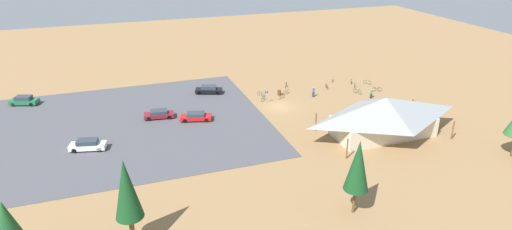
# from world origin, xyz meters

# --- Properties ---
(ground) EXTENTS (160.00, 160.00, 0.00)m
(ground) POSITION_xyz_m (0.00, 0.00, 0.00)
(ground) COLOR #937047
(ground) RESTS_ON ground
(parking_lot_asphalt) EXTENTS (43.21, 34.67, 0.05)m
(parking_lot_asphalt) POSITION_xyz_m (25.31, -0.69, 0.03)
(parking_lot_asphalt) COLOR #4C4C51
(parking_lot_asphalt) RESTS_ON ground
(bike_pavilion) EXTENTS (16.82, 9.09, 5.57)m
(bike_pavilion) POSITION_xyz_m (-9.56, 14.55, 3.19)
(bike_pavilion) COLOR beige
(bike_pavilion) RESTS_ON ground
(trash_bin) EXTENTS (0.60, 0.60, 0.90)m
(trash_bin) POSITION_xyz_m (-1.95, -4.91, 0.45)
(trash_bin) COLOR brown
(trash_bin) RESTS_ON ground
(lot_sign) EXTENTS (0.56, 0.08, 2.20)m
(lot_sign) POSITION_xyz_m (1.46, -2.18, 1.41)
(lot_sign) COLOR #99999E
(lot_sign) RESTS_ON ground
(pine_far_east) EXTENTS (2.51, 2.51, 8.69)m
(pine_far_east) POSITION_xyz_m (25.21, 26.44, 5.75)
(pine_far_east) COLOR brown
(pine_far_east) RESTS_ON ground
(pine_west) EXTENTS (2.48, 2.48, 8.12)m
(pine_west) POSITION_xyz_m (3.73, 28.97, 5.41)
(pine_west) COLOR brown
(pine_west) RESTS_ON ground
(bicycle_blue_front_row) EXTENTS (0.73, 1.58, 0.85)m
(bicycle_blue_front_row) POSITION_xyz_m (-15.22, -1.04, 0.37)
(bicycle_blue_front_row) COLOR black
(bicycle_blue_front_row) RESTS_ON ground
(bicycle_orange_edge_north) EXTENTS (1.50, 1.01, 0.88)m
(bicycle_orange_edge_north) POSITION_xyz_m (-1.69, -3.19, 0.40)
(bicycle_orange_edge_north) COLOR black
(bicycle_orange_edge_north) RESTS_ON ground
(bicycle_silver_near_porch) EXTENTS (0.86, 1.41, 0.81)m
(bicycle_silver_near_porch) POSITION_xyz_m (-19.62, -4.87, 0.35)
(bicycle_silver_near_porch) COLOR black
(bicycle_silver_near_porch) RESTS_ON ground
(bicycle_green_trailside) EXTENTS (1.00, 1.44, 0.80)m
(bicycle_green_trailside) POSITION_xyz_m (-16.50, -4.13, 0.36)
(bicycle_green_trailside) COLOR black
(bicycle_green_trailside) RESTS_ON ground
(bicycle_teal_by_bin) EXTENTS (0.79, 1.47, 0.79)m
(bicycle_teal_by_bin) POSITION_xyz_m (1.22, -5.55, 0.35)
(bicycle_teal_by_bin) COLOR black
(bicycle_teal_by_bin) RESTS_ON ground
(bicycle_yellow_edge_south) EXTENTS (0.86, 1.56, 0.83)m
(bicycle_yellow_edge_south) POSITION_xyz_m (-17.02, -6.21, 0.36)
(bicycle_yellow_edge_south) COLOR black
(bicycle_yellow_edge_south) RESTS_ON ground
(bicycle_black_back_row) EXTENTS (1.67, 0.66, 0.88)m
(bicycle_black_back_row) POSITION_xyz_m (-19.06, -0.93, 0.40)
(bicycle_black_back_row) COLOR black
(bicycle_black_back_row) RESTS_ON ground
(bicycle_purple_yard_front) EXTENTS (1.34, 1.11, 0.88)m
(bicycle_purple_yard_front) POSITION_xyz_m (1.49, -3.29, 0.38)
(bicycle_purple_yard_front) COLOR black
(bicycle_purple_yard_front) RESTS_ON ground
(bicycle_white_lone_west) EXTENTS (0.92, 1.56, 0.84)m
(bicycle_white_lone_west) POSITION_xyz_m (-14.18, -8.26, 0.38)
(bicycle_white_lone_west) COLOR black
(bicycle_white_lone_west) RESTS_ON ground
(bicycle_red_yard_left) EXTENTS (0.52, 1.66, 0.80)m
(bicycle_red_yard_left) POSITION_xyz_m (-11.31, -5.11, 0.38)
(bicycle_red_yard_left) COLOR black
(bicycle_red_yard_left) RESTS_ON ground
(bicycle_blue_yard_right) EXTENTS (0.89, 1.53, 0.86)m
(bicycle_blue_yard_right) POSITION_xyz_m (-4.67, -8.23, 0.40)
(bicycle_blue_yard_right) COLOR black
(bicycle_blue_yard_right) RESTS_ON ground
(bicycle_orange_lone_east) EXTENTS (1.60, 0.88, 0.84)m
(bicycle_orange_lone_east) POSITION_xyz_m (-3.26, -4.92, 0.38)
(bicycle_orange_lone_east) COLOR black
(bicycle_orange_lone_east) RESTS_ON ground
(car_red_aisle_side) EXTENTS (4.97, 3.04, 1.24)m
(car_red_aisle_side) POSITION_xyz_m (13.98, 1.05, 0.68)
(car_red_aisle_side) COLOR red
(car_red_aisle_side) RESTS_ON parking_lot_asphalt
(car_black_second_row) EXTENTS (4.92, 3.18, 1.44)m
(car_black_second_row) POSITION_xyz_m (9.38, -9.67, 0.76)
(car_black_second_row) COLOR black
(car_black_second_row) RESTS_ON parking_lot_asphalt
(car_white_inner_stall) EXTENTS (4.85, 2.77, 1.44)m
(car_white_inner_stall) POSITION_xyz_m (29.24, 5.74, 0.76)
(car_white_inner_stall) COLOR white
(car_white_inner_stall) RESTS_ON parking_lot_asphalt
(car_green_near_entry) EXTENTS (4.68, 3.05, 1.50)m
(car_green_near_entry) POSITION_xyz_m (39.18, -14.50, 0.78)
(car_green_near_entry) COLOR #1E6B3D
(car_green_near_entry) RESTS_ON parking_lot_asphalt
(car_maroon_end_stall) EXTENTS (4.63, 2.38, 1.27)m
(car_maroon_end_stall) POSITION_xyz_m (19.09, -1.64, 0.69)
(car_maroon_end_stall) COLOR maroon
(car_maroon_end_stall) RESTS_ON parking_lot_asphalt
(visitor_near_lot) EXTENTS (0.38, 0.40, 1.81)m
(visitor_near_lot) POSITION_xyz_m (-7.13, -2.14, 0.95)
(visitor_near_lot) COLOR #2D3347
(visitor_near_lot) RESTS_ON ground
(visitor_by_pavilion) EXTENTS (0.36, 0.36, 1.69)m
(visitor_by_pavilion) POSITION_xyz_m (-16.16, 1.66, 0.88)
(visitor_by_pavilion) COLOR #2D3347
(visitor_by_pavilion) RESTS_ON ground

